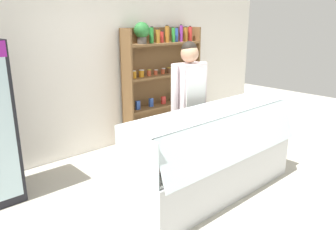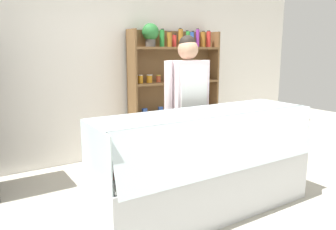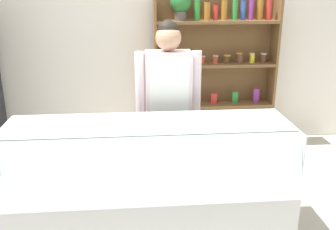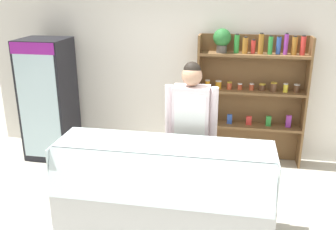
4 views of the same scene
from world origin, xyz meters
TOP-DOWN VIEW (x-y plane):
  - ground_plane at (0.00, 0.00)m, footprint 12.00×12.00m
  - back_wall at (0.00, 2.09)m, footprint 6.80×0.10m
  - shelving_unit at (0.67, 1.88)m, footprint 1.53×0.29m
  - deli_display_case at (-0.22, -0.07)m, footprint 2.23×0.76m
  - shop_clerk at (-0.01, 0.53)m, footprint 0.60×0.25m

SIDE VIEW (x-z plane):
  - ground_plane at x=0.00m, z-range 0.00..0.00m
  - deli_display_case at x=-0.22m, z-range -0.19..0.82m
  - shop_clerk at x=-0.01m, z-range 0.17..1.91m
  - shelving_unit at x=0.67m, z-range 0.14..2.10m
  - back_wall at x=0.00m, z-range 0.00..2.70m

